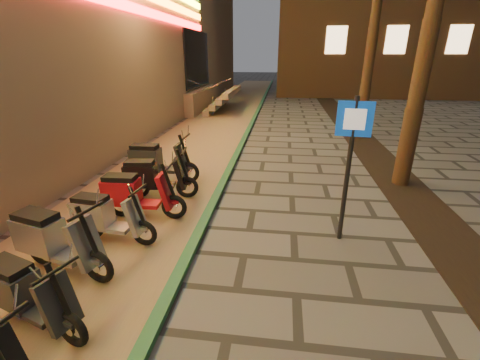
# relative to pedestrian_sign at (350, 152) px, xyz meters

# --- Properties ---
(parking_strip) EXTENTS (3.40, 60.00, 0.01)m
(parking_strip) POSITION_rel_pedestrian_sign_xyz_m (-4.24, 5.90, -1.62)
(parking_strip) COLOR #8C7251
(parking_strip) RESTS_ON ground
(green_curb) EXTENTS (0.18, 60.00, 0.10)m
(green_curb) POSITION_rel_pedestrian_sign_xyz_m (-2.54, 5.90, -1.58)
(green_curb) COLOR #235D35
(green_curb) RESTS_ON ground
(planting_strip) EXTENTS (1.20, 40.00, 0.02)m
(planting_strip) POSITION_rel_pedestrian_sign_xyz_m (1.96, 0.90, -1.62)
(planting_strip) COLOR black
(planting_strip) RESTS_ON ground
(pedestrian_sign) EXTENTS (0.55, 0.11, 2.51)m
(pedestrian_sign) POSITION_rel_pedestrian_sign_xyz_m (0.00, 0.00, 0.00)
(pedestrian_sign) COLOR black
(pedestrian_sign) RESTS_ON ground
(scooter_5) EXTENTS (1.50, 0.81, 1.07)m
(scooter_5) POSITION_rel_pedestrian_sign_xyz_m (-4.04, -2.52, -1.16)
(scooter_5) COLOR black
(scooter_5) RESTS_ON ground
(scooter_6) EXTENTS (1.71, 0.83, 1.21)m
(scooter_6) POSITION_rel_pedestrian_sign_xyz_m (-4.43, -1.49, -1.10)
(scooter_6) COLOR black
(scooter_6) RESTS_ON ground
(scooter_7) EXTENTS (1.54, 0.58, 1.08)m
(scooter_7) POSITION_rel_pedestrian_sign_xyz_m (-4.11, -0.59, -1.16)
(scooter_7) COLOR black
(scooter_7) RESTS_ON ground
(scooter_8) EXTENTS (1.66, 0.58, 1.17)m
(scooter_8) POSITION_rel_pedestrian_sign_xyz_m (-3.97, 0.30, -1.12)
(scooter_8) COLOR black
(scooter_8) RESTS_ON ground
(scooter_9) EXTENTS (1.66, 0.66, 1.17)m
(scooter_9) POSITION_rel_pedestrian_sign_xyz_m (-3.99, 1.26, -1.12)
(scooter_9) COLOR black
(scooter_9) RESTS_ON ground
(scooter_10) EXTENTS (1.78, 0.63, 1.26)m
(scooter_10) POSITION_rel_pedestrian_sign_xyz_m (-4.29, 2.29, -1.08)
(scooter_10) COLOR black
(scooter_10) RESTS_ON ground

